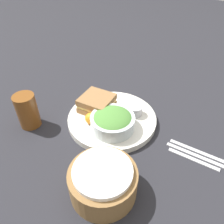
{
  "coord_description": "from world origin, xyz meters",
  "views": [
    {
      "loc": [
        -0.34,
        0.44,
        0.5
      ],
      "look_at": [
        0.0,
        0.0,
        0.04
      ],
      "focal_mm": 35.0,
      "sensor_mm": 36.0,
      "label": 1
    }
  ],
  "objects_px": {
    "bread_basket": "(103,181)",
    "knife": "(195,155)",
    "sandwich": "(97,103)",
    "salad_bowl": "(113,121)",
    "drink_glass": "(27,111)",
    "fork": "(197,151)",
    "plate": "(112,119)",
    "dressing_cup": "(135,110)",
    "spoon": "(193,159)"
  },
  "relations": [
    {
      "from": "plate",
      "to": "knife",
      "type": "height_order",
      "value": "plate"
    },
    {
      "from": "salad_bowl",
      "to": "knife",
      "type": "distance_m",
      "value": 0.26
    },
    {
      "from": "plate",
      "to": "drink_glass",
      "type": "height_order",
      "value": "drink_glass"
    },
    {
      "from": "dressing_cup",
      "to": "drink_glass",
      "type": "distance_m",
      "value": 0.35
    },
    {
      "from": "bread_basket",
      "to": "drink_glass",
      "type": "bearing_deg",
      "value": -6.85
    },
    {
      "from": "dressing_cup",
      "to": "fork",
      "type": "xyz_separation_m",
      "value": [
        -0.23,
        0.01,
        -0.04
      ]
    },
    {
      "from": "fork",
      "to": "sandwich",
      "type": "bearing_deg",
      "value": -178.68
    },
    {
      "from": "dressing_cup",
      "to": "knife",
      "type": "relative_size",
      "value": 0.3
    },
    {
      "from": "plate",
      "to": "dressing_cup",
      "type": "distance_m",
      "value": 0.08
    },
    {
      "from": "dressing_cup",
      "to": "bread_basket",
      "type": "distance_m",
      "value": 0.29
    },
    {
      "from": "sandwich",
      "to": "dressing_cup",
      "type": "height_order",
      "value": "sandwich"
    },
    {
      "from": "drink_glass",
      "to": "knife",
      "type": "xyz_separation_m",
      "value": [
        -0.49,
        -0.21,
        -0.06
      ]
    },
    {
      "from": "salad_bowl",
      "to": "dressing_cup",
      "type": "relative_size",
      "value": 2.75
    },
    {
      "from": "bread_basket",
      "to": "sandwich",
      "type": "bearing_deg",
      "value": -46.97
    },
    {
      "from": "spoon",
      "to": "sandwich",
      "type": "bearing_deg",
      "value": 175.44
    },
    {
      "from": "bread_basket",
      "to": "knife",
      "type": "distance_m",
      "value": 0.29
    },
    {
      "from": "plate",
      "to": "dressing_cup",
      "type": "bearing_deg",
      "value": -132.17
    },
    {
      "from": "dressing_cup",
      "to": "fork",
      "type": "height_order",
      "value": "dressing_cup"
    },
    {
      "from": "salad_bowl",
      "to": "sandwich",
      "type": "bearing_deg",
      "value": -23.76
    },
    {
      "from": "dressing_cup",
      "to": "spoon",
      "type": "xyz_separation_m",
      "value": [
        -0.23,
        0.05,
        -0.04
      ]
    },
    {
      "from": "fork",
      "to": "bread_basket",
      "type": "bearing_deg",
      "value": -123.38
    },
    {
      "from": "spoon",
      "to": "bread_basket",
      "type": "bearing_deg",
      "value": -127.55
    },
    {
      "from": "plate",
      "to": "salad_bowl",
      "type": "bearing_deg",
      "value": 129.45
    },
    {
      "from": "plate",
      "to": "dressing_cup",
      "type": "xyz_separation_m",
      "value": [
        -0.05,
        -0.06,
        0.03
      ]
    },
    {
      "from": "salad_bowl",
      "to": "bread_basket",
      "type": "xyz_separation_m",
      "value": [
        -0.11,
        0.18,
        -0.01
      ]
    },
    {
      "from": "salad_bowl",
      "to": "fork",
      "type": "xyz_separation_m",
      "value": [
        -0.25,
        -0.09,
        -0.05
      ]
    },
    {
      "from": "salad_bowl",
      "to": "bread_basket",
      "type": "height_order",
      "value": "bread_basket"
    },
    {
      "from": "dressing_cup",
      "to": "drink_glass",
      "type": "relative_size",
      "value": 0.44
    },
    {
      "from": "bread_basket",
      "to": "fork",
      "type": "xyz_separation_m",
      "value": [
        -0.14,
        -0.27,
        -0.04
      ]
    },
    {
      "from": "dressing_cup",
      "to": "fork",
      "type": "bearing_deg",
      "value": 177.38
    },
    {
      "from": "sandwich",
      "to": "drink_glass",
      "type": "relative_size",
      "value": 1.03
    },
    {
      "from": "sandwich",
      "to": "drink_glass",
      "type": "bearing_deg",
      "value": 51.93
    },
    {
      "from": "dressing_cup",
      "to": "fork",
      "type": "relative_size",
      "value": 0.31
    },
    {
      "from": "plate",
      "to": "drink_glass",
      "type": "relative_size",
      "value": 2.57
    },
    {
      "from": "dressing_cup",
      "to": "bread_basket",
      "type": "height_order",
      "value": "bread_basket"
    },
    {
      "from": "dressing_cup",
      "to": "knife",
      "type": "bearing_deg",
      "value": 172.99
    },
    {
      "from": "bread_basket",
      "to": "salad_bowl",
      "type": "bearing_deg",
      "value": -58.78
    },
    {
      "from": "sandwich",
      "to": "salad_bowl",
      "type": "bearing_deg",
      "value": 156.24
    },
    {
      "from": "dressing_cup",
      "to": "sandwich",
      "type": "bearing_deg",
      "value": 24.89
    },
    {
      "from": "salad_bowl",
      "to": "dressing_cup",
      "type": "bearing_deg",
      "value": -100.86
    },
    {
      "from": "sandwich",
      "to": "bread_basket",
      "type": "xyz_separation_m",
      "value": [
        -0.21,
        0.22,
        -0.01
      ]
    },
    {
      "from": "drink_glass",
      "to": "knife",
      "type": "height_order",
      "value": "drink_glass"
    },
    {
      "from": "dressing_cup",
      "to": "spoon",
      "type": "bearing_deg",
      "value": 168.74
    },
    {
      "from": "sandwich",
      "to": "knife",
      "type": "bearing_deg",
      "value": -175.62
    },
    {
      "from": "salad_bowl",
      "to": "drink_glass",
      "type": "relative_size",
      "value": 1.2
    },
    {
      "from": "plate",
      "to": "salad_bowl",
      "type": "xyz_separation_m",
      "value": [
        -0.03,
        0.04,
        0.04
      ]
    },
    {
      "from": "plate",
      "to": "salad_bowl",
      "type": "relative_size",
      "value": 2.13
    },
    {
      "from": "sandwich",
      "to": "salad_bowl",
      "type": "distance_m",
      "value": 0.11
    },
    {
      "from": "plate",
      "to": "sandwich",
      "type": "height_order",
      "value": "sandwich"
    },
    {
      "from": "salad_bowl",
      "to": "fork",
      "type": "relative_size",
      "value": 0.86
    }
  ]
}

